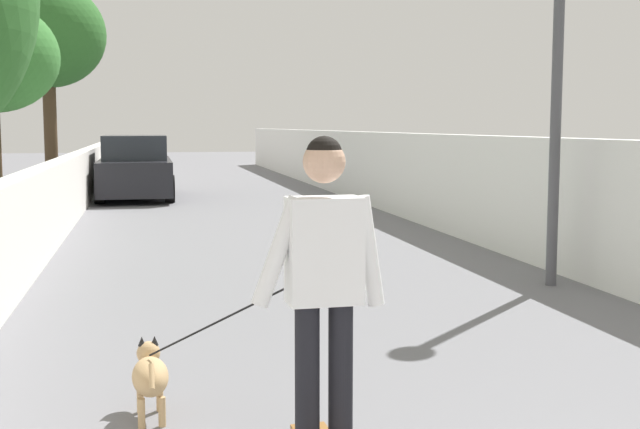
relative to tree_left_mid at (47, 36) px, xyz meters
The scene contains 8 objects.
ground_plane 7.46m from the tree_left_mid, 141.50° to the right, with size 80.00×80.00×0.00m, color slate.
wall_left 7.76m from the tree_left_mid, behind, with size 48.00×0.30×1.21m, color silver.
fence_right 10.48m from the tree_left_mid, 134.26° to the right, with size 48.00×0.30×1.64m, color white.
tree_left_mid is the anchor object (origin of this frame).
lamp_post 13.68m from the tree_left_mid, 150.93° to the right, with size 0.36×0.36×4.33m.
person_skateboarder 16.73m from the tree_left_mid, 169.14° to the right, with size 0.23×0.71×1.65m.
dog 15.86m from the tree_left_mid, behind, with size 1.24×1.02×1.06m.
car_near 3.69m from the tree_left_mid, 80.70° to the right, with size 4.29×1.80×1.54m.
Camera 1 is at (-1.28, 1.75, 1.79)m, focal length 46.06 mm.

